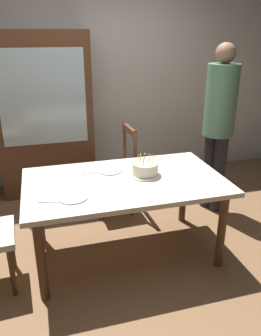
% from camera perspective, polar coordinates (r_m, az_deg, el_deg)
% --- Properties ---
extents(ground, '(6.40, 6.40, 0.00)m').
position_cam_1_polar(ground, '(3.14, -0.91, -14.24)').
color(ground, brown).
extents(back_wall, '(6.40, 0.10, 2.60)m').
position_cam_1_polar(back_wall, '(4.38, -7.41, 14.62)').
color(back_wall, beige).
rests_on(back_wall, ground).
extents(dining_table, '(1.65, 0.97, 0.73)m').
position_cam_1_polar(dining_table, '(2.81, -0.99, -3.58)').
color(dining_table, beige).
rests_on(dining_table, ground).
extents(birthday_cake, '(0.28, 0.28, 0.18)m').
position_cam_1_polar(birthday_cake, '(2.84, 2.53, -0.23)').
color(birthday_cake, silver).
rests_on(birthday_cake, dining_table).
extents(plate_near_celebrant, '(0.22, 0.22, 0.01)m').
position_cam_1_polar(plate_near_celebrant, '(2.51, -9.86, -4.99)').
color(plate_near_celebrant, white).
rests_on(plate_near_celebrant, dining_table).
extents(plate_far_side, '(0.22, 0.22, 0.01)m').
position_cam_1_polar(plate_far_side, '(2.95, -3.63, -0.41)').
color(plate_far_side, white).
rests_on(plate_far_side, dining_table).
extents(fork_near_celebrant, '(0.18, 0.05, 0.01)m').
position_cam_1_polar(fork_near_celebrant, '(2.48, -13.49, -5.64)').
color(fork_near_celebrant, silver).
rests_on(fork_near_celebrant, dining_table).
extents(fork_far_side, '(0.18, 0.05, 0.01)m').
position_cam_1_polar(fork_far_side, '(2.91, -6.67, -0.85)').
color(fork_far_side, silver).
rests_on(fork_far_side, dining_table).
extents(chair_spindle_back, '(0.46, 0.46, 0.95)m').
position_cam_1_polar(chair_spindle_back, '(3.62, -2.71, -0.70)').
color(chair_spindle_back, beige).
rests_on(chair_spindle_back, ground).
extents(person_guest, '(0.32, 0.32, 1.78)m').
position_cam_1_polar(person_guest, '(3.60, 14.91, 7.93)').
color(person_guest, '#262328').
rests_on(person_guest, ground).
extents(china_cabinet, '(1.10, 0.45, 1.90)m').
position_cam_1_polar(china_cabinet, '(4.11, -14.55, 8.66)').
color(china_cabinet, '#56331E').
rests_on(china_cabinet, ground).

